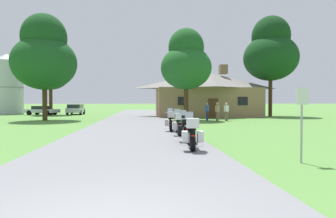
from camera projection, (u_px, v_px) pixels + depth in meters
ground_plane at (136, 123)px, 23.67m from camera, size 500.00×500.00×0.00m
asphalt_driveway at (135, 125)px, 21.67m from camera, size 6.40×80.00×0.06m
motorcycle_black_nearest_to_camera at (191, 134)px, 10.40m from camera, size 0.81×2.08×1.30m
motorcycle_green_second_in_row at (185, 128)px, 12.69m from camera, size 0.75×2.08×1.30m
motorcycle_red_third_in_row at (179, 124)px, 14.93m from camera, size 0.73×2.08×1.30m
motorcycle_blue_farthest_in_row at (171, 121)px, 17.08m from camera, size 0.78×2.08×1.30m
stone_lodge at (206, 94)px, 35.08m from camera, size 12.39×7.58×6.20m
bystander_tan_shirt_near_lodge at (217, 111)px, 25.94m from camera, size 0.32×0.53×1.69m
bystander_blue_shirt_beside_signpost at (207, 111)px, 27.38m from camera, size 0.38×0.47×1.67m
bystander_white_shirt_by_tree at (226, 111)px, 26.69m from camera, size 0.51×0.35×1.67m
metal_signpost_roadside at (302, 116)px, 8.29m from camera, size 0.36×0.06×2.14m
tree_right_of_lodge at (271, 51)px, 34.84m from camera, size 6.39×6.39×11.93m
tree_left_near at (44, 55)px, 27.17m from camera, size 5.87×5.87×9.90m
tree_by_lodge_front at (186, 62)px, 27.40m from camera, size 4.75×4.75×8.61m
tree_left_far at (50, 69)px, 38.46m from camera, size 4.90×4.90×9.22m
metal_silo_distant at (7, 84)px, 41.99m from camera, size 4.40×4.40×8.62m
parked_silver_suv_far_left at (76, 109)px, 40.13m from camera, size 2.03×4.66×1.40m
parked_silver_sedan_far_left at (42, 110)px, 38.68m from camera, size 4.54×2.88×1.20m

